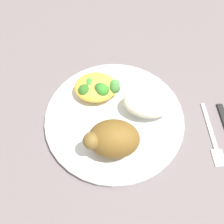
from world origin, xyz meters
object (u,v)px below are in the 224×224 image
Objects in this scene: mac_cheese_with_broccoli at (94,87)px; plate at (112,117)px; fork at (210,136)px; roasted_chicken at (111,139)px; rice_pile at (147,102)px.

plate is at bearing 125.10° from mac_cheese_with_broccoli.
plate reaches higher than fork.
roasted_chicken is 0.11m from rice_pile.
roasted_chicken is at bearing 51.75° from rice_pile.
plate is 0.08m from roasted_chicken.
rice_pile reaches higher than mac_cheese_with_broccoli.
roasted_chicken reaches higher than fork.
mac_cheese_with_broccoli is (0.11, -0.04, -0.00)m from rice_pile.
mac_cheese_with_broccoli reaches higher than fork.
roasted_chicken reaches higher than mac_cheese_with_broccoli.
mac_cheese_with_broccoli is (0.04, -0.06, 0.03)m from plate.
plate is 0.07m from mac_cheese_with_broccoli.
roasted_chicken is at bearing 9.48° from fork.
fork is (-0.20, -0.03, -0.05)m from roasted_chicken.
roasted_chicken is 0.97× the size of rice_pile.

